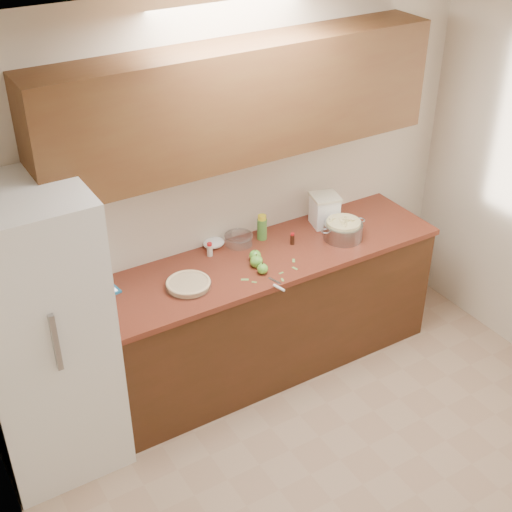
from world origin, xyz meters
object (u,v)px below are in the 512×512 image
colander (343,230)px  flour_canister (325,210)px  pie (188,284)px  tablet (100,292)px

colander → flour_canister: 0.23m
colander → flour_canister: size_ratio=1.57×
pie → colander: colander is taller
flour_canister → tablet: flour_canister is taller
pie → flour_canister: 1.21m
pie → tablet: (-0.49, 0.23, -0.02)m
pie → flour_canister: size_ratio=1.25×
pie → colander: (1.18, -0.01, 0.04)m
flour_canister → tablet: (-1.67, 0.01, -0.11)m
colander → tablet: 1.69m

